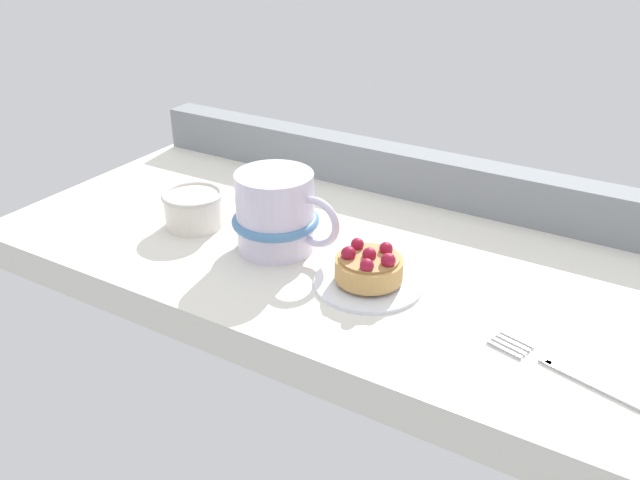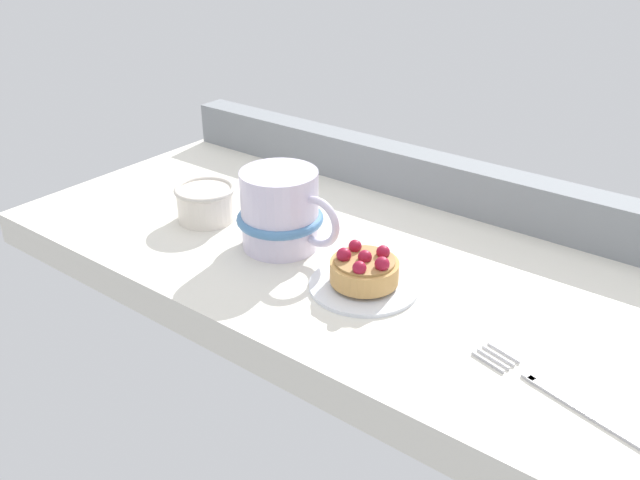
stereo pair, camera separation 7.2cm
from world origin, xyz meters
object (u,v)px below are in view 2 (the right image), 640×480
at_px(coffee_mug, 281,211).
at_px(sugar_bowl, 206,202).
at_px(raspberry_tart, 364,268).
at_px(dessert_plate, 364,284).
at_px(dessert_fork, 558,394).

bearing_deg(coffee_mug, sugar_bowl, -178.28).
distance_m(raspberry_tart, sugar_bowl, 0.25).
distance_m(dessert_plate, coffee_mug, 0.14).
relative_size(dessert_fork, sugar_bowl, 2.18).
bearing_deg(sugar_bowl, coffee_mug, 1.72).
bearing_deg(raspberry_tart, sugar_bowl, 176.54).
relative_size(raspberry_tart, sugar_bowl, 0.95).
height_order(coffee_mug, sugar_bowl, coffee_mug).
height_order(dessert_plate, raspberry_tart, raspberry_tart).
height_order(dessert_plate, sugar_bowl, sugar_bowl).
distance_m(dessert_plate, sugar_bowl, 0.25).
bearing_deg(sugar_bowl, raspberry_tart, -3.46).
bearing_deg(raspberry_tart, dessert_fork, -11.27).
xyz_separation_m(dessert_plate, coffee_mug, (-0.13, 0.02, 0.04)).
distance_m(raspberry_tart, coffee_mug, 0.13).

